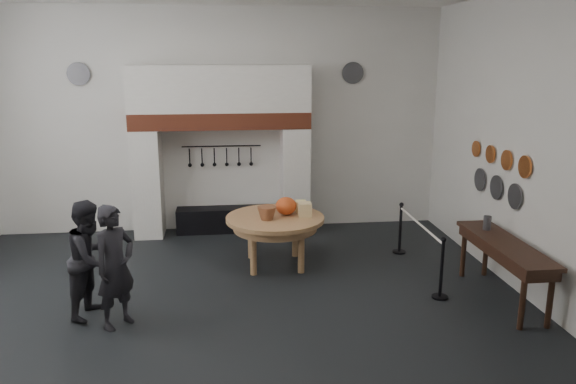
{
  "coord_description": "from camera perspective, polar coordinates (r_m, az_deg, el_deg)",
  "views": [
    {
      "loc": [
        0.06,
        -7.47,
        3.56
      ],
      "look_at": [
        1.09,
        1.48,
        1.35
      ],
      "focal_mm": 35.0,
      "sensor_mm": 36.0,
      "label": 1
    }
  ],
  "objects": [
    {
      "name": "floor",
      "position": [
        8.27,
        -6.45,
        -11.8
      ],
      "size": [
        9.0,
        8.0,
        0.02
      ],
      "primitive_type": "cube",
      "color": "black",
      "rests_on": "ground"
    },
    {
      "name": "wall_back",
      "position": [
        11.54,
        -6.85,
        7.16
      ],
      "size": [
        9.0,
        0.02,
        4.5
      ],
      "primitive_type": "cube",
      "color": "silver",
      "rests_on": "floor"
    },
    {
      "name": "wall_front",
      "position": [
        3.71,
        -7.07,
        -6.98
      ],
      "size": [
        9.0,
        0.02,
        4.5
      ],
      "primitive_type": "cube",
      "color": "silver",
      "rests_on": "floor"
    },
    {
      "name": "wall_right",
      "position": [
        8.79,
        23.97,
        4.02
      ],
      "size": [
        0.02,
        8.0,
        4.5
      ],
      "primitive_type": "cube",
      "color": "silver",
      "rests_on": "floor"
    },
    {
      "name": "chimney_pier_left",
      "position": [
        11.49,
        -14.05,
        0.87
      ],
      "size": [
        0.55,
        0.7,
        2.15
      ],
      "primitive_type": "cube",
      "color": "silver",
      "rests_on": "floor"
    },
    {
      "name": "chimney_pier_right",
      "position": [
        11.48,
        0.7,
        1.27
      ],
      "size": [
        0.55,
        0.7,
        2.15
      ],
      "primitive_type": "cube",
      "color": "silver",
      "rests_on": "floor"
    },
    {
      "name": "hearth_brick_band",
      "position": [
        11.19,
        -6.86,
        7.26
      ],
      "size": [
        3.5,
        0.72,
        0.32
      ],
      "primitive_type": "cube",
      "color": "#9E442B",
      "rests_on": "chimney_pier_left"
    },
    {
      "name": "chimney_hood",
      "position": [
        11.14,
        -6.95,
        10.38
      ],
      "size": [
        3.5,
        0.7,
        0.9
      ],
      "primitive_type": "cube",
      "color": "silver",
      "rests_on": "hearth_brick_band"
    },
    {
      "name": "iron_range",
      "position": [
        11.67,
        -6.57,
        -2.8
      ],
      "size": [
        1.9,
        0.45,
        0.5
      ],
      "primitive_type": "cube",
      "color": "black",
      "rests_on": "floor"
    },
    {
      "name": "utensil_rail",
      "position": [
        11.53,
        -6.78,
        4.65
      ],
      "size": [
        1.6,
        0.02,
        0.02
      ],
      "primitive_type": "cylinder",
      "rotation": [
        0.0,
        1.57,
        0.0
      ],
      "color": "black",
      "rests_on": "wall_back"
    },
    {
      "name": "work_table",
      "position": [
        9.58,
        -1.33,
        -2.71
      ],
      "size": [
        2.1,
        2.1,
        0.07
      ],
      "primitive_type": "cylinder",
      "rotation": [
        0.0,
        0.0,
        -0.3
      ],
      "color": "tan",
      "rests_on": "floor"
    },
    {
      "name": "pumpkin",
      "position": [
        9.65,
        -0.2,
        -1.43
      ],
      "size": [
        0.36,
        0.36,
        0.31
      ],
      "primitive_type": "ellipsoid",
      "color": "#CA4C1C",
      "rests_on": "work_table"
    },
    {
      "name": "cheese_block_big",
      "position": [
        9.55,
        1.69,
        -1.81
      ],
      "size": [
        0.22,
        0.22,
        0.24
      ],
      "primitive_type": "cube",
      "color": "#E3C687",
      "rests_on": "work_table"
    },
    {
      "name": "cheese_block_small",
      "position": [
        9.84,
        1.32,
        -1.46
      ],
      "size": [
        0.18,
        0.18,
        0.2
      ],
      "primitive_type": "cube",
      "color": "#FEE997",
      "rests_on": "work_table"
    },
    {
      "name": "wicker_basket",
      "position": [
        9.39,
        -2.16,
        -2.15
      ],
      "size": [
        0.4,
        0.4,
        0.22
      ],
      "primitive_type": "cone",
      "rotation": [
        3.14,
        0.0,
        -0.3
      ],
      "color": "brown",
      "rests_on": "work_table"
    },
    {
      "name": "bread_loaf",
      "position": [
        9.88,
        -2.09,
        -1.6
      ],
      "size": [
        0.31,
        0.18,
        0.13
      ],
      "primitive_type": "ellipsoid",
      "color": "#A27339",
      "rests_on": "work_table"
    },
    {
      "name": "visitor_near",
      "position": [
        7.81,
        -17.15,
        -7.25
      ],
      "size": [
        0.7,
        0.73,
        1.68
      ],
      "primitive_type": "imported",
      "rotation": [
        0.0,
        0.0,
        0.87
      ],
      "color": "black",
      "rests_on": "floor"
    },
    {
      "name": "visitor_far",
      "position": [
        8.26,
        -19.4,
        -6.37
      ],
      "size": [
        0.84,
        0.96,
        1.65
      ],
      "primitive_type": "imported",
      "rotation": [
        0.0,
        0.0,
        1.25
      ],
      "color": "black",
      "rests_on": "floor"
    },
    {
      "name": "side_table",
      "position": [
        8.82,
        21.19,
        -4.94
      ],
      "size": [
        0.55,
        2.2,
        0.06
      ],
      "primitive_type": "cube",
      "color": "#331C12",
      "rests_on": "floor"
    },
    {
      "name": "pewter_jug",
      "position": [
        9.29,
        19.57,
        -2.97
      ],
      "size": [
        0.12,
        0.12,
        0.22
      ],
      "primitive_type": "cylinder",
      "color": "#535258",
      "rests_on": "side_table"
    },
    {
      "name": "copper_pan_a",
      "position": [
        8.99,
        22.93,
        2.37
      ],
      "size": [
        0.03,
        0.34,
        0.34
      ],
      "primitive_type": "cylinder",
      "rotation": [
        0.0,
        1.57,
        0.0
      ],
      "color": "#C6662D",
      "rests_on": "wall_right"
    },
    {
      "name": "copper_pan_b",
      "position": [
        9.46,
        21.33,
        3.04
      ],
      "size": [
        0.03,
        0.32,
        0.32
      ],
      "primitive_type": "cylinder",
      "rotation": [
        0.0,
        1.57,
        0.0
      ],
      "color": "#C6662D",
      "rests_on": "wall_right"
    },
    {
      "name": "copper_pan_c",
      "position": [
        9.94,
        19.87,
        3.64
      ],
      "size": [
        0.03,
        0.3,
        0.3
      ],
      "primitive_type": "cylinder",
      "rotation": [
        0.0,
        1.57,
        0.0
      ],
      "color": "#C6662D",
      "rests_on": "wall_right"
    },
    {
      "name": "copper_pan_d",
      "position": [
        10.43,
        18.56,
        4.18
      ],
      "size": [
        0.03,
        0.28,
        0.28
      ],
      "primitive_type": "cylinder",
      "rotation": [
        0.0,
        1.57,
        0.0
      ],
      "color": "#C6662D",
      "rests_on": "wall_right"
    },
    {
      "name": "pewter_plate_left",
      "position": [
        9.26,
        22.05,
        -0.42
      ],
      "size": [
        0.03,
        0.4,
        0.4
      ],
      "primitive_type": "cylinder",
      "rotation": [
        0.0,
        1.57,
        0.0
      ],
      "color": "#4C4C51",
      "rests_on": "wall_right"
    },
    {
      "name": "pewter_plate_mid",
      "position": [
        9.77,
        20.4,
        0.44
      ],
      "size": [
        0.03,
        0.4,
        0.4
      ],
      "primitive_type": "cylinder",
      "rotation": [
        0.0,
        1.57,
        0.0
      ],
      "color": "#4C4C51",
      "rests_on": "wall_right"
    },
    {
      "name": "pewter_plate_right",
      "position": [
        10.3,
        18.92,
        1.2
      ],
      "size": [
        0.03,
        0.4,
        0.4
      ],
      "primitive_type": "cylinder",
      "rotation": [
        0.0,
        1.57,
        0.0
      ],
      "color": "#4C4C51",
      "rests_on": "wall_right"
    },
    {
      "name": "pewter_plate_back_left",
      "position": [
        11.76,
        -20.51,
        11.17
      ],
      "size": [
        0.44,
        0.03,
        0.44
      ],
      "primitive_type": "cylinder",
      "rotation": [
        1.57,
        0.0,
        0.0
      ],
      "color": "#4C4C51",
      "rests_on": "wall_back"
    },
    {
      "name": "pewter_plate_back_right",
      "position": [
        11.74,
        6.61,
        11.93
      ],
      "size": [
        0.44,
        0.03,
        0.44
      ],
      "primitive_type": "cylinder",
      "rotation": [
        1.57,
        0.0,
        0.0
      ],
      "color": "#4C4C51",
      "rests_on": "wall_back"
    },
    {
      "name": "barrier_post_near",
      "position": [
        8.72,
        15.33,
        -7.63
      ],
      "size": [
        0.05,
        0.05,
        0.9
      ],
      "primitive_type": "cylinder",
      "color": "black",
      "rests_on": "floor"
    },
    {
      "name": "barrier_post_far",
      "position": [
        10.49,
        11.33,
        -3.74
      ],
      "size": [
        0.05,
        0.05,
        0.9
      ],
      "primitive_type": "cylinder",
      "color": "black",
      "rests_on": "floor"
    },
    {
      "name": "barrier_rope",
      "position": [
        9.47,
        13.27,
        -3.22
      ],
      "size": [
        0.04,
        2.0,
        0.04
      ],
      "primitive_type": "cylinder",
      "rotation": [
        1.57,
        0.0,
        0.0
      ],
      "color": "white",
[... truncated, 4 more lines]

